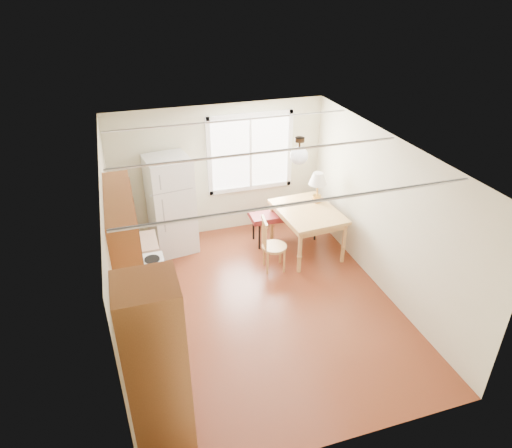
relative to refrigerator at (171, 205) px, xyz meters
name	(u,v)px	position (x,y,z in m)	size (l,w,h in m)	color
room_shell	(261,235)	(1.00, -2.08, 0.36)	(4.60, 5.60, 2.62)	#4E1E10
kitchen_run	(145,309)	(-0.72, -2.71, -0.05)	(0.65, 3.40, 2.20)	brown
window_unit	(250,153)	(1.60, 0.39, 0.66)	(1.64, 0.05, 1.51)	white
pendant_light	(299,155)	(1.70, -1.68, 1.35)	(0.26, 0.26, 0.40)	#322316
refrigerator	(171,205)	(0.00, 0.00, 0.00)	(0.83, 0.83, 1.78)	silver
bench	(285,214)	(2.05, -0.34, -0.34)	(1.34, 0.53, 0.61)	#5B1517
dining_table	(307,215)	(2.29, -0.81, -0.17)	(1.08, 1.39, 0.83)	#AA7C41
chair	(269,242)	(1.44, -1.19, -0.34)	(0.44, 0.43, 0.96)	#AA7C41
table_lamp	(318,181)	(2.57, -0.56, 0.35)	(0.33, 0.33, 0.57)	gold
coffee_maker	(148,326)	(-0.72, -3.24, 0.13)	(0.20, 0.24, 0.33)	black
kettle	(142,307)	(-0.75, -2.85, 0.11)	(0.12, 0.12, 0.23)	red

